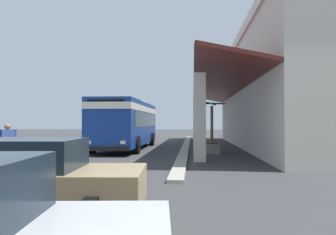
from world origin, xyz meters
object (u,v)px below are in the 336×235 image
(transit_bus, at_px, (128,121))
(pedestrian, at_px, (7,142))
(parked_sedan_tan, at_px, (18,179))
(potted_palm, at_px, (212,141))

(transit_bus, distance_m, pedestrian, 10.04)
(parked_sedan_tan, xyz_separation_m, pedestrian, (-6.89, -4.20, 0.22))
(parked_sedan_tan, bearing_deg, potted_palm, 162.25)
(parked_sedan_tan, height_order, pedestrian, pedestrian)
(parked_sedan_tan, xyz_separation_m, potted_palm, (-13.16, 4.21, -0.05))
(transit_bus, bearing_deg, potted_palm, 59.03)
(pedestrian, bearing_deg, parked_sedan_tan, 31.37)
(transit_bus, bearing_deg, parked_sedan_tan, 4.43)
(parked_sedan_tan, distance_m, pedestrian, 8.07)
(pedestrian, bearing_deg, transit_bus, 162.99)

